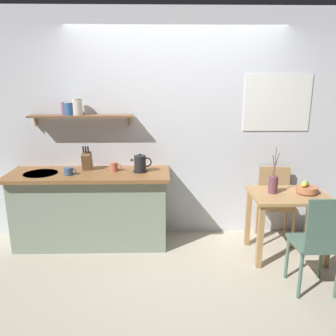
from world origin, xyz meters
TOP-DOWN VIEW (x-y plane):
  - ground_plane at (0.00, 0.00)m, footprint 14.00×14.00m
  - back_wall at (0.21, 0.65)m, footprint 6.80×0.11m
  - kitchen_counter at (-1.00, 0.32)m, footprint 1.83×0.63m
  - wall_shelf at (-1.14, 0.49)m, footprint 1.19×0.20m
  - dining_table at (1.20, -0.02)m, footprint 0.81×0.60m
  - dining_chair_near at (1.23, -0.71)m, footprint 0.40×0.39m
  - dining_chair_far at (1.20, 0.41)m, footprint 0.46×0.45m
  - fruit_bowl at (1.39, 0.00)m, footprint 0.22×0.22m
  - twig_vase at (1.03, 0.02)m, footprint 0.10×0.10m
  - electric_kettle at (-0.41, 0.32)m, footprint 0.24×0.16m
  - knife_block at (-1.04, 0.42)m, footprint 0.10×0.17m
  - coffee_mug_by_sink at (-1.20, 0.20)m, footprint 0.13×0.09m
  - coffee_mug_spare at (-0.71, 0.35)m, footprint 0.13×0.09m

SIDE VIEW (x-z plane):
  - ground_plane at x=0.00m, z-range 0.00..0.00m
  - kitchen_counter at x=-1.00m, z-range 0.01..0.90m
  - dining_chair_far at x=1.20m, z-range 0.07..0.95m
  - dining_chair_near at x=1.23m, z-range 0.05..1.01m
  - dining_table at x=1.20m, z-range 0.22..0.94m
  - fruit_bowl at x=1.39m, z-range 0.71..0.85m
  - twig_vase at x=1.03m, z-range 0.57..1.08m
  - coffee_mug_by_sink at x=-1.20m, z-range 0.89..0.98m
  - coffee_mug_spare at x=-0.71m, z-range 0.89..0.99m
  - electric_kettle at x=-0.41m, z-range 0.88..1.09m
  - knife_block at x=-1.04m, z-range 0.86..1.14m
  - back_wall at x=0.21m, z-range 0.00..2.70m
  - wall_shelf at x=-1.14m, z-range 1.39..1.71m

